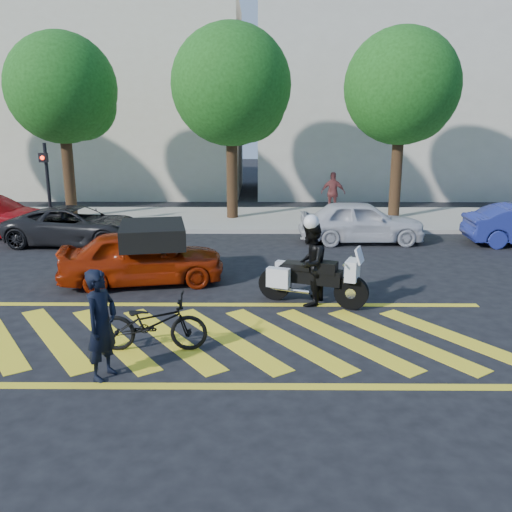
{
  "coord_description": "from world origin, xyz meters",
  "views": [
    {
      "loc": [
        1.12,
        -9.59,
        4.1
      ],
      "look_at": [
        1.03,
        2.22,
        1.05
      ],
      "focal_mm": 38.0,
      "sensor_mm": 36.0,
      "label": 1
    }
  ],
  "objects_px": {
    "officer_moto": "(310,264)",
    "parked_mid_right": "(361,222)",
    "officer_bike": "(102,325)",
    "bicycle": "(153,323)",
    "police_motorcycle": "(311,278)",
    "parked_mid_left": "(77,226)",
    "red_convertible": "(142,257)"
  },
  "relations": [
    {
      "from": "bicycle",
      "to": "police_motorcycle",
      "type": "bearing_deg",
      "value": -51.81
    },
    {
      "from": "parked_mid_left",
      "to": "bicycle",
      "type": "bearing_deg",
      "value": -148.28
    },
    {
      "from": "officer_bike",
      "to": "officer_moto",
      "type": "bearing_deg",
      "value": -25.84
    },
    {
      "from": "bicycle",
      "to": "police_motorcycle",
      "type": "height_order",
      "value": "police_motorcycle"
    },
    {
      "from": "officer_moto",
      "to": "parked_mid_right",
      "type": "distance_m",
      "value": 6.63
    },
    {
      "from": "officer_moto",
      "to": "parked_mid_right",
      "type": "bearing_deg",
      "value": -178.77
    },
    {
      "from": "red_convertible",
      "to": "parked_mid_right",
      "type": "bearing_deg",
      "value": -64.33
    },
    {
      "from": "red_convertible",
      "to": "parked_mid_right",
      "type": "relative_size",
      "value": 0.98
    },
    {
      "from": "officer_moto",
      "to": "parked_mid_left",
      "type": "height_order",
      "value": "officer_moto"
    },
    {
      "from": "officer_moto",
      "to": "parked_mid_right",
      "type": "height_order",
      "value": "officer_moto"
    },
    {
      "from": "red_convertible",
      "to": "parked_mid_right",
      "type": "xyz_separation_m",
      "value": [
        6.33,
        4.7,
        0.01
      ]
    },
    {
      "from": "parked_mid_right",
      "to": "officer_bike",
      "type": "bearing_deg",
      "value": 148.31
    },
    {
      "from": "bicycle",
      "to": "parked_mid_right",
      "type": "relative_size",
      "value": 0.47
    },
    {
      "from": "officer_bike",
      "to": "police_motorcycle",
      "type": "distance_m",
      "value": 5.11
    },
    {
      "from": "officer_bike",
      "to": "officer_moto",
      "type": "relative_size",
      "value": 0.96
    },
    {
      "from": "officer_bike",
      "to": "officer_moto",
      "type": "distance_m",
      "value": 5.08
    },
    {
      "from": "police_motorcycle",
      "to": "parked_mid_right",
      "type": "relative_size",
      "value": 0.58
    },
    {
      "from": "officer_bike",
      "to": "parked_mid_left",
      "type": "height_order",
      "value": "officer_bike"
    },
    {
      "from": "bicycle",
      "to": "officer_moto",
      "type": "relative_size",
      "value": 1.04
    },
    {
      "from": "parked_mid_left",
      "to": "parked_mid_right",
      "type": "distance_m",
      "value": 9.41
    },
    {
      "from": "officer_moto",
      "to": "red_convertible",
      "type": "height_order",
      "value": "officer_moto"
    },
    {
      "from": "bicycle",
      "to": "red_convertible",
      "type": "xyz_separation_m",
      "value": [
        -1.03,
        4.03,
        0.18
      ]
    },
    {
      "from": "bicycle",
      "to": "red_convertible",
      "type": "relative_size",
      "value": 0.48
    },
    {
      "from": "officer_bike",
      "to": "parked_mid_right",
      "type": "xyz_separation_m",
      "value": [
        5.89,
        9.79,
        -0.2
      ]
    },
    {
      "from": "police_motorcycle",
      "to": "parked_mid_left",
      "type": "height_order",
      "value": "parked_mid_left"
    },
    {
      "from": "red_convertible",
      "to": "parked_mid_left",
      "type": "relative_size",
      "value": 0.89
    },
    {
      "from": "parked_mid_left",
      "to": "officer_moto",
      "type": "bearing_deg",
      "value": -123.7
    },
    {
      "from": "bicycle",
      "to": "police_motorcycle",
      "type": "relative_size",
      "value": 0.81
    },
    {
      "from": "police_motorcycle",
      "to": "parked_mid_left",
      "type": "relative_size",
      "value": 0.53
    },
    {
      "from": "officer_bike",
      "to": "officer_moto",
      "type": "height_order",
      "value": "officer_moto"
    },
    {
      "from": "bicycle",
      "to": "parked_mid_left",
      "type": "bearing_deg",
      "value": 24.88
    },
    {
      "from": "officer_moto",
      "to": "bicycle",
      "type": "bearing_deg",
      "value": -29.26
    }
  ]
}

